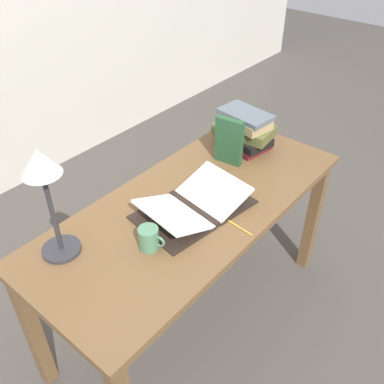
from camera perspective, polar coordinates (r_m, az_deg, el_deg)
The scene contains 8 objects.
ground_plane at distance 2.46m, azimuth 0.04°, elevation -15.77°, with size 12.00×12.00×0.00m, color #47423D.
reading_desk at distance 1.96m, azimuth 0.05°, elevation -3.87°, with size 1.56×0.68×0.78m.
open_book at distance 1.84m, azimuth 0.25°, elevation -1.78°, with size 0.53×0.37×0.09m.
book_stack_tall at distance 2.27m, azimuth 6.98°, elevation 8.23°, with size 0.23×0.31×0.20m.
book_standing_upright at distance 2.11m, azimuth 4.94°, elevation 6.78°, with size 0.05×0.15×0.24m.
reading_lamp at distance 1.54m, azimuth -19.16°, elevation 1.57°, with size 0.15×0.15×0.46m.
coffee_mug at distance 1.66m, azimuth -5.75°, elevation -6.16°, with size 0.08×0.11×0.09m.
pencil at distance 1.79m, azimuth 5.80°, elevation -4.32°, with size 0.02×0.18×0.01m.
Camera 1 is at (-1.13, -0.95, 1.96)m, focal length 40.00 mm.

